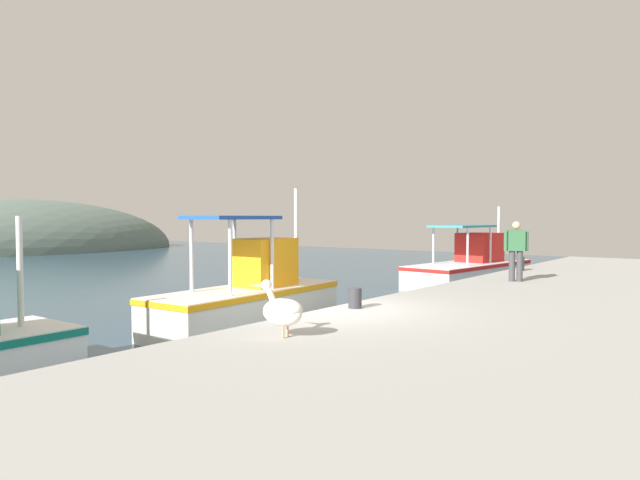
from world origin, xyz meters
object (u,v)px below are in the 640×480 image
(pelican, at_px, (283,310))
(fisherman_standing, at_px, (516,248))
(fishing_boat_third, at_px, (249,298))
(fishing_boat_fourth, at_px, (471,267))
(mooring_bollard_third, at_px, (355,298))
(mooring_bollard_fourth, at_px, (521,264))

(pelican, bearing_deg, fisherman_standing, -1.67)
(fishing_boat_third, height_order, fishing_boat_fourth, fishing_boat_third)
(fisherman_standing, bearing_deg, pelican, 178.33)
(fishing_boat_third, xyz_separation_m, mooring_bollard_third, (-0.31, -3.12, 0.30))
(pelican, relative_size, fisherman_standing, 0.60)
(fishing_boat_third, distance_m, fisherman_standing, 7.35)
(fishing_boat_fourth, bearing_deg, pelican, -167.75)
(fishing_boat_third, distance_m, mooring_bollard_fourth, 9.78)
(fisherman_standing, distance_m, mooring_bollard_third, 6.48)
(fishing_boat_third, xyz_separation_m, fishing_boat_fourth, (11.12, -0.67, -0.05))
(pelican, distance_m, fisherman_standing, 9.22)
(fishing_boat_third, bearing_deg, fishing_boat_fourth, -3.44)
(mooring_bollard_third, distance_m, mooring_bollard_fourth, 9.58)
(fishing_boat_fourth, height_order, mooring_bollard_fourth, fishing_boat_fourth)
(fishing_boat_third, bearing_deg, pelican, -129.79)
(fishing_boat_fourth, height_order, mooring_bollard_third, fishing_boat_fourth)
(mooring_bollard_fourth, bearing_deg, pelican, -177.03)
(pelican, distance_m, mooring_bollard_fourth, 12.42)
(fishing_boat_third, relative_size, mooring_bollard_third, 13.13)
(fishing_boat_third, xyz_separation_m, pelican, (-3.13, -3.76, 0.50))
(pelican, relative_size, mooring_bollard_third, 2.49)
(fishing_boat_third, height_order, mooring_bollard_third, fishing_boat_third)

